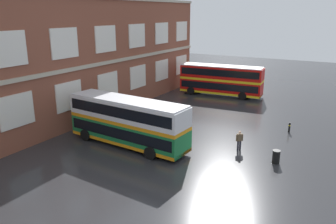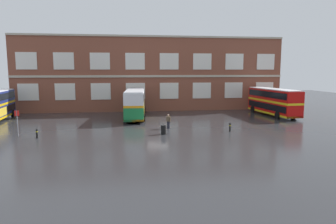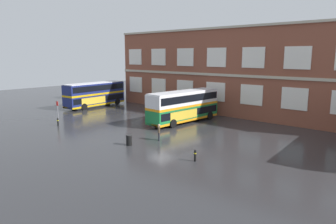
% 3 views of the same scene
% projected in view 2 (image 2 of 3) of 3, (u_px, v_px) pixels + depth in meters
% --- Properties ---
extents(ground_plane, '(120.00, 120.00, 0.00)m').
position_uv_depth(ground_plane, '(156.00, 124.00, 39.32)').
color(ground_plane, '#2B2B2D').
extents(brick_terminal_building, '(45.00, 8.19, 12.49)m').
position_uv_depth(brick_terminal_building, '(150.00, 74.00, 54.26)').
color(brick_terminal_building, brown).
rests_on(brick_terminal_building, ground).
extents(double_decker_middle, '(3.40, 11.14, 4.07)m').
position_uv_depth(double_decker_middle, '(135.00, 103.00, 43.60)').
color(double_decker_middle, '#197038').
rests_on(double_decker_middle, ground).
extents(double_decker_far, '(3.56, 11.18, 4.07)m').
position_uv_depth(double_decker_far, '(273.00, 101.00, 46.25)').
color(double_decker_far, red).
rests_on(double_decker_far, ground).
extents(waiting_passenger, '(0.51, 0.54, 1.70)m').
position_uv_depth(waiting_passenger, '(168.00, 121.00, 35.83)').
color(waiting_passenger, black).
rests_on(waiting_passenger, ground).
extents(bus_stand_flag, '(0.44, 0.10, 2.70)m').
position_uv_depth(bus_stand_flag, '(17.00, 121.00, 31.50)').
color(bus_stand_flag, slate).
rests_on(bus_stand_flag, ground).
extents(station_litter_bin, '(0.60, 0.60, 1.03)m').
position_uv_depth(station_litter_bin, '(163.00, 130.00, 32.61)').
color(station_litter_bin, black).
rests_on(station_litter_bin, ground).
extents(safety_bollard_west, '(0.19, 0.19, 0.95)m').
position_uv_depth(safety_bollard_west, '(230.00, 127.00, 34.11)').
color(safety_bollard_west, black).
rests_on(safety_bollard_west, ground).
extents(safety_bollard_east, '(0.19, 0.19, 0.95)m').
position_uv_depth(safety_bollard_east, '(37.00, 134.00, 30.69)').
color(safety_bollard_east, black).
rests_on(safety_bollard_east, ground).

